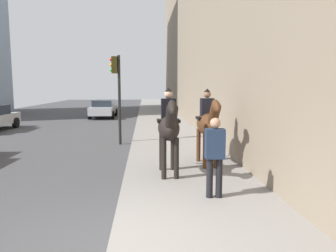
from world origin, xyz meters
The scene contains 6 objects.
sidewalk_slab centered at (0.00, -1.71, 0.06)m, with size 120.00×3.42×0.12m, color gray.
mounted_horse_near centered at (3.70, -1.20, 1.42)m, with size 2.15×0.61×2.32m.
mounted_horse_far centered at (4.69, -2.43, 1.39)m, with size 2.15×0.62×2.29m.
pedestrian_greeting centered at (1.88, -2.02, 1.10)m, with size 0.28×0.41×1.70m.
car_far_lane centered at (21.60, 2.77, 0.77)m, with size 4.55×1.98×1.44m.
traffic_light_near_curb centered at (9.08, 0.58, 2.54)m, with size 0.20×0.44×3.78m.
Camera 1 is at (-4.56, -0.56, 2.44)m, focal length 34.00 mm.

